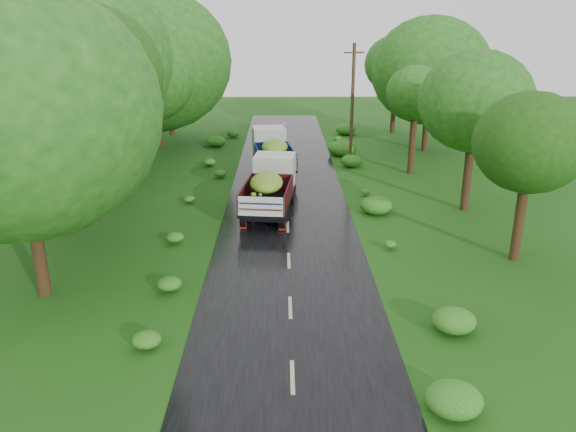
{
  "coord_description": "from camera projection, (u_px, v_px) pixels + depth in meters",
  "views": [
    {
      "loc": [
        -0.27,
        -13.29,
        9.46
      ],
      "look_at": [
        -0.03,
        8.78,
        1.7
      ],
      "focal_mm": 35.0,
      "sensor_mm": 36.0,
      "label": 1
    }
  ],
  "objects": [
    {
      "name": "shrubs",
      "position": [
        287.0,
        207.0,
        28.76
      ],
      "size": [
        11.9,
        44.0,
        0.7
      ],
      "color": "#1E6417",
      "rests_on": "ground"
    },
    {
      "name": "road",
      "position": [
        290.0,
        294.0,
        20.39
      ],
      "size": [
        6.5,
        80.0,
        0.02
      ],
      "primitive_type": "cube",
      "color": "black",
      "rests_on": "ground"
    },
    {
      "name": "truck_near",
      "position": [
        270.0,
        184.0,
        28.72
      ],
      "size": [
        2.85,
        6.35,
        2.58
      ],
      "rotation": [
        0.0,
        0.0,
        -0.11
      ],
      "color": "black",
      "rests_on": "ground"
    },
    {
      "name": "trees_right",
      "position": [
        435.0,
        83.0,
        36.24
      ],
      "size": [
        5.94,
        30.88,
        7.78
      ],
      "color": "black",
      "rests_on": "ground"
    },
    {
      "name": "truck_far",
      "position": [
        272.0,
        150.0,
        36.26
      ],
      "size": [
        3.0,
        6.43,
        2.6
      ],
      "rotation": [
        0.0,
        0.0,
        0.14
      ],
      "color": "black",
      "rests_on": "ground"
    },
    {
      "name": "trees_left",
      "position": [
        115.0,
        70.0,
        33.25
      ],
      "size": [
        7.62,
        34.38,
        9.52
      ],
      "color": "black",
      "rests_on": "ground"
    },
    {
      "name": "road_lines",
      "position": [
        289.0,
        282.0,
        21.33
      ],
      "size": [
        0.12,
        69.6,
        0.0
      ],
      "color": "#BFB78C",
      "rests_on": "road"
    },
    {
      "name": "utility_pole",
      "position": [
        352.0,
        104.0,
        37.0
      ],
      "size": [
        1.35,
        0.61,
        8.04
      ],
      "rotation": [
        0.0,
        0.0,
        0.38
      ],
      "color": "#382616",
      "rests_on": "ground"
    },
    {
      "name": "ground",
      "position": [
        292.0,
        377.0,
        15.67
      ],
      "size": [
        120.0,
        120.0,
        0.0
      ],
      "primitive_type": "plane",
      "color": "#16430E",
      "rests_on": "ground"
    }
  ]
}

